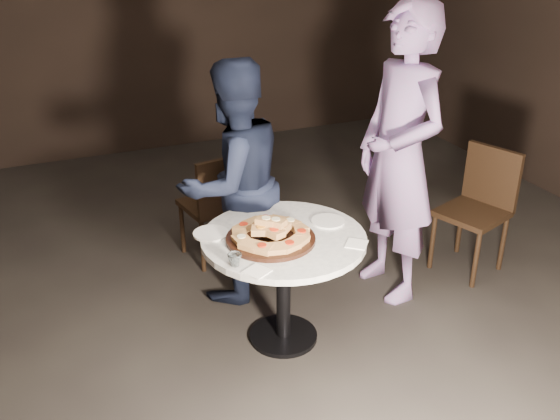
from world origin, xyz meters
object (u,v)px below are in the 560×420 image
at_px(serving_board, 271,239).
at_px(focaccia_pile, 271,231).
at_px(diner_navy, 233,184).
at_px(diner_teal, 400,156).
at_px(water_glass, 235,260).
at_px(chair_far, 216,201).
at_px(chair_right, 480,201).
at_px(table, 284,256).

relative_size(serving_board, focaccia_pile, 1.12).
distance_m(focaccia_pile, diner_navy, 0.60).
bearing_deg(diner_teal, water_glass, -74.10).
relative_size(focaccia_pile, chair_far, 0.53).
bearing_deg(diner_teal, chair_right, 88.83).
xyz_separation_m(table, diner_teal, (0.85, 0.23, 0.37)).
height_order(focaccia_pile, diner_teal, diner_teal).
height_order(chair_right, diner_teal, diner_teal).
relative_size(table, chair_right, 1.32).
relative_size(serving_board, diner_navy, 0.31).
xyz_separation_m(chair_far, diner_teal, (0.91, -0.76, 0.45)).
relative_size(focaccia_pile, chair_right, 0.50).
relative_size(serving_board, diner_teal, 0.26).
distance_m(table, serving_board, 0.16).
relative_size(chair_far, diner_teal, 0.44).
bearing_deg(serving_board, diner_navy, 89.81).
xyz_separation_m(table, chair_far, (-0.07, 0.99, -0.08)).
relative_size(chair_right, diner_navy, 0.56).
relative_size(chair_right, diner_teal, 0.46).
height_order(diner_navy, diner_teal, diner_teal).
relative_size(table, diner_teal, 0.60).
distance_m(focaccia_pile, chair_far, 1.05).
distance_m(chair_right, diner_navy, 1.67).
bearing_deg(diner_teal, chair_far, -133.56).
height_order(table, diner_teal, diner_teal).
xyz_separation_m(focaccia_pile, diner_teal, (0.93, 0.25, 0.19)).
bearing_deg(chair_far, table, 83.34).
bearing_deg(chair_right, serving_board, -99.74).
xyz_separation_m(serving_board, water_glass, (-0.26, -0.17, 0.02)).
bearing_deg(diner_navy, serving_board, 72.70).
relative_size(table, focaccia_pile, 2.61).
bearing_deg(chair_right, table, -99.99).
bearing_deg(chair_far, water_glass, 66.56).
bearing_deg(serving_board, table, 14.39).
relative_size(focaccia_pile, diner_teal, 0.23).
relative_size(diner_navy, diner_teal, 0.83).
height_order(serving_board, focaccia_pile, focaccia_pile).
bearing_deg(water_glass, diner_navy, 71.40).
bearing_deg(water_glass, serving_board, 33.30).
height_order(serving_board, chair_far, chair_far).
xyz_separation_m(focaccia_pile, chair_far, (0.01, 1.02, -0.26)).
distance_m(water_glass, chair_right, 1.94).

